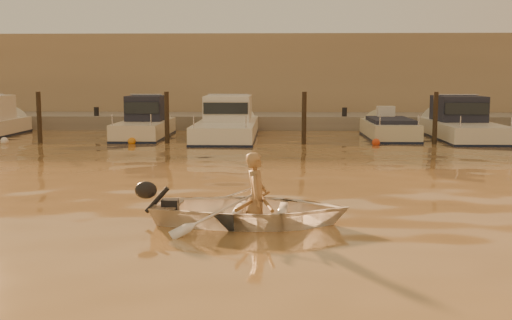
{
  "coord_description": "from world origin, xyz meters",
  "views": [
    {
      "loc": [
        -1.26,
        -10.85,
        2.69
      ],
      "look_at": [
        -1.72,
        3.48,
        0.75
      ],
      "focal_mm": 45.0,
      "sensor_mm": 36.0,
      "label": 1
    }
  ],
  "objects_px": {
    "moored_boat_3": "(389,133)",
    "waterfront_building": "(298,79)",
    "moored_boat_4": "(462,124)",
    "moored_boat_2": "(227,123)",
    "person": "(256,196)",
    "moored_boat_1": "(144,123)",
    "dinghy": "(251,210)"
  },
  "relations": [
    {
      "from": "moored_boat_4",
      "to": "waterfront_building",
      "type": "distance_m",
      "value": 12.88
    },
    {
      "from": "waterfront_building",
      "to": "moored_boat_1",
      "type": "bearing_deg",
      "value": -121.89
    },
    {
      "from": "moored_boat_1",
      "to": "moored_boat_2",
      "type": "distance_m",
      "value": 3.51
    },
    {
      "from": "person",
      "to": "moored_boat_4",
      "type": "relative_size",
      "value": 0.22
    },
    {
      "from": "person",
      "to": "waterfront_building",
      "type": "relative_size",
      "value": 0.03
    },
    {
      "from": "person",
      "to": "waterfront_building",
      "type": "height_order",
      "value": "waterfront_building"
    },
    {
      "from": "moored_boat_1",
      "to": "moored_boat_2",
      "type": "bearing_deg",
      "value": 0.0
    },
    {
      "from": "person",
      "to": "moored_boat_4",
      "type": "height_order",
      "value": "moored_boat_4"
    },
    {
      "from": "moored_boat_3",
      "to": "waterfront_building",
      "type": "relative_size",
      "value": 0.12
    },
    {
      "from": "waterfront_building",
      "to": "person",
      "type": "bearing_deg",
      "value": -93.49
    },
    {
      "from": "moored_boat_1",
      "to": "person",
      "type": "bearing_deg",
      "value": -71.39
    },
    {
      "from": "dinghy",
      "to": "moored_boat_3",
      "type": "height_order",
      "value": "moored_boat_3"
    },
    {
      "from": "moored_boat_2",
      "to": "dinghy",
      "type": "bearing_deg",
      "value": -84.03
    },
    {
      "from": "person",
      "to": "moored_boat_3",
      "type": "height_order",
      "value": "person"
    },
    {
      "from": "moored_boat_2",
      "to": "moored_boat_3",
      "type": "relative_size",
      "value": 1.48
    },
    {
      "from": "moored_boat_2",
      "to": "moored_boat_4",
      "type": "xyz_separation_m",
      "value": [
        9.79,
        0.0,
        0.0
      ]
    },
    {
      "from": "person",
      "to": "waterfront_building",
      "type": "xyz_separation_m",
      "value": [
        1.62,
        26.53,
        1.9
      ]
    },
    {
      "from": "waterfront_building",
      "to": "moored_boat_2",
      "type": "bearing_deg",
      "value": -106.88
    },
    {
      "from": "person",
      "to": "moored_boat_2",
      "type": "bearing_deg",
      "value": 10.3
    },
    {
      "from": "moored_boat_2",
      "to": "waterfront_building",
      "type": "relative_size",
      "value": 0.17
    },
    {
      "from": "moored_boat_1",
      "to": "moored_boat_3",
      "type": "bearing_deg",
      "value": 0.0
    },
    {
      "from": "moored_boat_1",
      "to": "waterfront_building",
      "type": "bearing_deg",
      "value": 58.11
    },
    {
      "from": "moored_boat_3",
      "to": "dinghy",
      "type": "bearing_deg",
      "value": -108.38
    },
    {
      "from": "dinghy",
      "to": "moored_boat_4",
      "type": "distance_m",
      "value": 17.54
    },
    {
      "from": "moored_boat_3",
      "to": "waterfront_building",
      "type": "distance_m",
      "value": 11.73
    },
    {
      "from": "person",
      "to": "dinghy",
      "type": "bearing_deg",
      "value": 90.0
    },
    {
      "from": "person",
      "to": "moored_boat_2",
      "type": "xyz_separation_m",
      "value": [
        -1.72,
        15.53,
        0.13
      ]
    },
    {
      "from": "moored_boat_1",
      "to": "moored_boat_2",
      "type": "height_order",
      "value": "same"
    },
    {
      "from": "moored_boat_1",
      "to": "moored_boat_3",
      "type": "distance_m",
      "value": 10.29
    },
    {
      "from": "waterfront_building",
      "to": "moored_boat_3",
      "type": "bearing_deg",
      "value": -72.64
    },
    {
      "from": "moored_boat_4",
      "to": "moored_boat_2",
      "type": "bearing_deg",
      "value": 180.0
    },
    {
      "from": "waterfront_building",
      "to": "moored_boat_4",
      "type": "bearing_deg",
      "value": -59.61
    }
  ]
}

